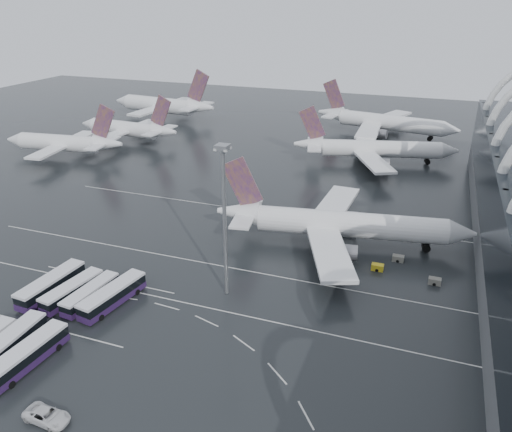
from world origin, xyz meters
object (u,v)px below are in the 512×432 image
(gse_cart_belly_a, at_px, (377,267))
(airliner_main, at_px, (337,224))
(gse_cart_belly_b, at_px, (398,258))
(airliner_gate_c, at_px, (382,122))
(bus_row_near_a, at_px, (51,285))
(jet_remote_west, at_px, (66,143))
(gse_cart_belly_e, at_px, (330,234))
(bus_row_near_d, at_px, (113,295))
(jet_remote_far, at_px, (165,106))
(bus_row_near_b, at_px, (72,291))
(van_curve_a, at_px, (47,416))
(floodlight_mast, at_px, (224,204))
(bus_row_far_b, at_px, (9,344))
(airliner_gate_b, at_px, (372,149))
(bus_row_near_c, at_px, (90,294))
(jet_remote_mid, at_px, (129,129))
(bus_row_far_c, at_px, (27,355))
(gse_cart_belly_d, at_px, (435,281))

(gse_cart_belly_a, bearing_deg, airliner_main, 139.76)
(gse_cart_belly_b, bearing_deg, airliner_gate_c, 99.09)
(bus_row_near_a, bearing_deg, jet_remote_west, 41.69)
(gse_cart_belly_b, distance_m, gse_cart_belly_e, 16.56)
(airliner_gate_c, height_order, gse_cart_belly_e, airliner_gate_c)
(bus_row_near_d, bearing_deg, gse_cart_belly_e, -27.89)
(jet_remote_far, xyz_separation_m, bus_row_near_b, (54.80, -128.98, -3.96))
(bus_row_near_b, distance_m, gse_cart_belly_b, 62.23)
(airliner_main, xyz_separation_m, airliner_gate_c, (-2.67, 96.46, 0.27))
(van_curve_a, xyz_separation_m, gse_cart_belly_a, (33.74, 52.44, -0.22))
(floodlight_mast, bearing_deg, gse_cart_belly_a, 35.78)
(bus_row_near_d, xyz_separation_m, bus_row_far_b, (-6.74, -16.24, -0.06))
(jet_remote_west, distance_m, bus_row_near_a, 86.40)
(bus_row_near_b, distance_m, bus_row_near_d, 7.80)
(airliner_gate_b, xyz_separation_m, floodlight_mast, (-13.23, -85.83, 12.78))
(bus_row_near_c, relative_size, bus_row_near_d, 0.87)
(bus_row_near_c, bearing_deg, gse_cart_belly_e, -35.04)
(jet_remote_mid, bearing_deg, airliner_gate_c, -149.45)
(airliner_gate_c, bearing_deg, airliner_gate_b, -77.35)
(van_curve_a, bearing_deg, floodlight_mast, -12.70)
(floodlight_mast, bearing_deg, airliner_main, 60.88)
(van_curve_a, bearing_deg, bus_row_far_c, 55.33)
(van_curve_a, bearing_deg, bus_row_near_a, 41.93)
(jet_remote_mid, xyz_separation_m, bus_row_near_c, (51.93, -91.56, -3.03))
(airliner_main, height_order, airliner_gate_c, airliner_gate_c)
(van_curve_a, bearing_deg, gse_cart_belly_e, -16.49)
(airliner_main, relative_size, bus_row_far_c, 3.97)
(airliner_main, distance_m, bus_row_near_a, 57.17)
(bus_row_near_c, relative_size, van_curve_a, 2.00)
(bus_row_near_c, height_order, gse_cart_belly_a, bus_row_near_c)
(airliner_gate_b, relative_size, jet_remote_far, 1.01)
(bus_row_far_c, bearing_deg, floodlight_mast, -30.77)
(airliner_gate_c, bearing_deg, jet_remote_west, -134.82)
(bus_row_near_b, relative_size, bus_row_near_c, 1.04)
(gse_cart_belly_d, xyz_separation_m, gse_cart_belly_e, (-22.50, 12.99, 0.00))
(van_curve_a, height_order, floodlight_mast, floodlight_mast)
(jet_remote_far, bearing_deg, gse_cart_belly_b, 144.16)
(van_curve_a, bearing_deg, gse_cart_belly_b, -30.46)
(jet_remote_west, height_order, bus_row_far_c, jet_remote_west)
(bus_row_near_b, height_order, bus_row_far_c, bus_row_far_c)
(bus_row_far_c, distance_m, van_curve_a, 12.29)
(floodlight_mast, relative_size, gse_cart_belly_d, 12.26)
(jet_remote_far, bearing_deg, floodlight_mast, 129.78)
(jet_remote_west, bearing_deg, bus_row_near_b, 122.49)
(jet_remote_mid, relative_size, bus_row_far_c, 3.05)
(bus_row_near_c, distance_m, bus_row_far_b, 15.81)
(bus_row_near_b, height_order, bus_row_far_b, bus_row_far_b)
(airliner_main, bearing_deg, bus_row_near_b, -145.87)
(bus_row_far_c, height_order, gse_cart_belly_a, bus_row_far_c)
(gse_cart_belly_e, bearing_deg, bus_row_near_b, -132.72)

